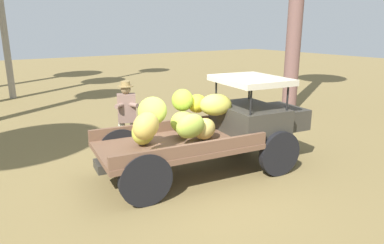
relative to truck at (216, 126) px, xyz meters
name	(u,v)px	position (x,y,z in m)	size (l,w,h in m)	color
ground_plane	(195,174)	(-0.48, 0.05, -0.95)	(60.00, 60.00, 0.00)	olive
truck	(216,126)	(0.00, 0.00, 0.00)	(4.59, 2.20, 1.90)	#34312A
farmer	(127,115)	(-1.18, 1.73, 0.05)	(0.56, 0.52, 1.75)	#BABAA1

